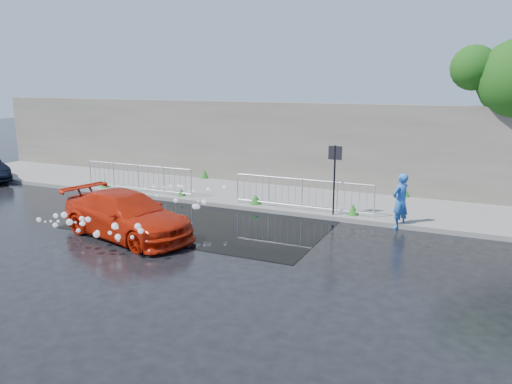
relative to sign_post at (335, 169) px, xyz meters
The scene contains 12 objects.
ground 5.50m from the sign_post, 143.57° to the right, with size 90.00×90.00×0.00m, color black.
pavement 4.90m from the sign_post, 155.66° to the left, with size 30.00×4.00×0.15m, color slate.
curb 4.51m from the sign_post, behind, with size 30.00×0.25×0.16m, color slate.
retaining_wall 5.87m from the sign_post, 135.69° to the left, with size 30.00×0.60×3.50m, color #58554A.
puddle 4.59m from the sign_post, 150.42° to the right, with size 8.00×5.00×0.01m, color black.
sign_post is the anchor object (origin of this frame).
railing_left 8.26m from the sign_post, behind, with size 5.05×0.05×1.10m.
railing_right 1.57m from the sign_post, 168.23° to the left, with size 5.05×0.05×1.10m.
weeds 4.81m from the sign_post, 161.39° to the left, with size 12.17×3.93×0.41m.
water_spray 6.58m from the sign_post, 138.76° to the right, with size 3.55×5.52×1.07m.
red_car 6.77m from the sign_post, 139.00° to the right, with size 1.86×4.59×1.33m, color #B81C07.
person 2.33m from the sign_post, ahead, with size 0.64×0.42×1.76m, color blue.
Camera 1 is at (8.58, -12.64, 4.57)m, focal length 35.00 mm.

